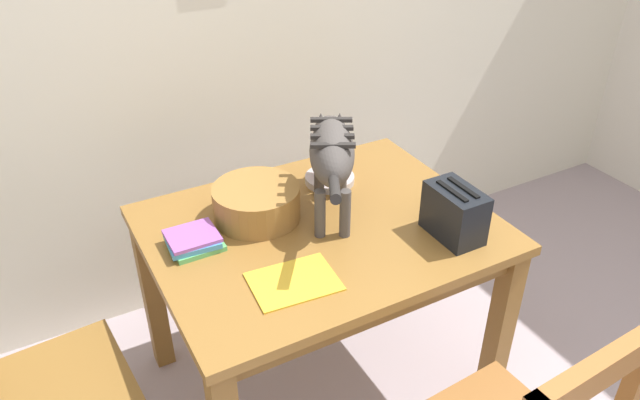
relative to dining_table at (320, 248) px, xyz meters
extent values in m
cube|color=silver|center=(0.00, 0.79, 0.62)|extent=(5.27, 0.10, 2.50)
cube|color=brown|center=(0.00, 0.00, 0.08)|extent=(1.12, 0.88, 0.03)
cube|color=brown|center=(0.00, 0.00, 0.02)|extent=(1.04, 0.80, 0.07)
cube|color=brown|center=(0.51, -0.39, -0.29)|extent=(0.07, 0.07, 0.69)
cube|color=brown|center=(-0.51, 0.39, -0.29)|extent=(0.07, 0.07, 0.69)
cube|color=brown|center=(0.51, 0.39, -0.29)|extent=(0.07, 0.07, 0.69)
ellipsoid|color=#47423F|center=(0.07, 0.04, 0.33)|extent=(0.29, 0.38, 0.17)
cube|color=#272422|center=(0.03, -0.04, 0.40)|extent=(0.13, 0.08, 0.01)
cube|color=#272422|center=(0.05, 0.02, 0.40)|extent=(0.13, 0.08, 0.01)
cube|color=#272422|center=(0.08, 0.07, 0.40)|extent=(0.13, 0.08, 0.01)
cube|color=#272422|center=(0.11, 0.13, 0.40)|extent=(0.13, 0.08, 0.01)
cylinder|color=#47423F|center=(0.09, 0.17, 0.18)|extent=(0.04, 0.04, 0.17)
cylinder|color=#47423F|center=(0.16, 0.13, 0.18)|extent=(0.04, 0.04, 0.17)
cylinder|color=#47423F|center=(-0.03, -0.05, 0.18)|extent=(0.04, 0.04, 0.17)
cylinder|color=#47423F|center=(0.04, -0.09, 0.18)|extent=(0.04, 0.04, 0.17)
sphere|color=#47423F|center=(0.17, 0.23, 0.30)|extent=(0.12, 0.12, 0.12)
cone|color=#47423F|center=(0.14, 0.25, 0.35)|extent=(0.04, 0.04, 0.05)
cone|color=#47423F|center=(0.20, 0.22, 0.35)|extent=(0.04, 0.04, 0.05)
cylinder|color=#272422|center=(-0.06, -0.19, 0.35)|extent=(0.12, 0.18, 0.08)
cylinder|color=#AFA9AC|center=(0.17, 0.23, 0.11)|extent=(0.18, 0.18, 0.03)
cylinder|color=red|center=(0.17, 0.23, 0.16)|extent=(0.08, 0.08, 0.09)
torus|color=red|center=(0.22, 0.23, 0.17)|extent=(0.06, 0.01, 0.06)
cube|color=gold|center=(-0.21, -0.22, 0.10)|extent=(0.27, 0.21, 0.01)
cube|color=#53A75B|center=(-0.40, 0.08, 0.10)|extent=(0.16, 0.14, 0.02)
cube|color=#3E8CBD|center=(-0.41, 0.09, 0.12)|extent=(0.16, 0.15, 0.02)
cube|color=#9151A6|center=(-0.41, 0.09, 0.13)|extent=(0.16, 0.14, 0.01)
cylinder|color=olive|center=(-0.16, 0.15, 0.15)|extent=(0.29, 0.29, 0.12)
cylinder|color=#422E16|center=(-0.16, 0.15, 0.16)|extent=(0.24, 0.24, 0.10)
cube|color=black|center=(0.35, -0.25, 0.18)|extent=(0.12, 0.20, 0.17)
cube|color=black|center=(0.33, -0.25, 0.27)|extent=(0.02, 0.14, 0.01)
cube|color=black|center=(0.37, -0.25, 0.27)|extent=(0.02, 0.14, 0.01)
cube|color=brown|center=(-0.90, -0.01, -0.20)|extent=(0.45, 0.45, 0.04)
cube|color=brown|center=(-0.73, 0.19, -0.43)|extent=(0.04, 0.04, 0.41)
cube|color=brown|center=(0.13, -0.97, 0.26)|extent=(0.42, 0.07, 0.08)
cube|color=brown|center=(0.32, -0.96, 0.06)|extent=(0.04, 0.04, 0.48)
camera|label=1|loc=(-0.81, -1.48, 1.25)|focal=34.58mm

